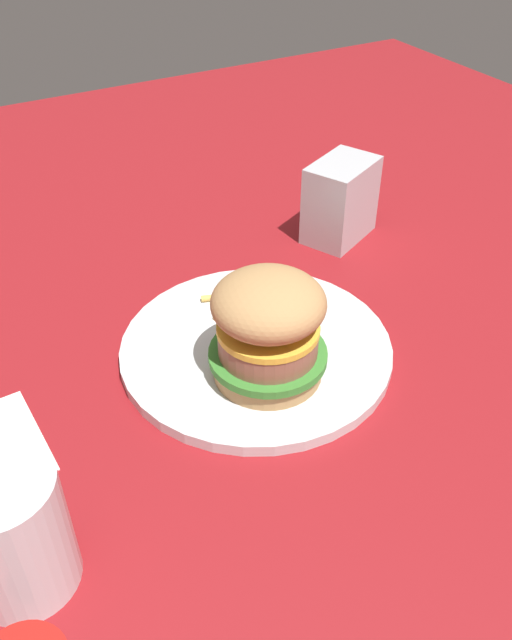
# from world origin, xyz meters

# --- Properties ---
(ground_plane) EXTENTS (1.60, 1.60, 0.00)m
(ground_plane) POSITION_xyz_m (0.00, 0.00, 0.00)
(ground_plane) COLOR maroon
(plate) EXTENTS (0.27, 0.27, 0.01)m
(plate) POSITION_xyz_m (0.03, -0.03, 0.01)
(plate) COLOR silver
(plate) RESTS_ON ground_plane
(sandwich) EXTENTS (0.11, 0.11, 0.11)m
(sandwich) POSITION_xyz_m (0.07, -0.04, 0.07)
(sandwich) COLOR tan
(sandwich) RESTS_ON plate
(fries_pile) EXTENTS (0.10, 0.11, 0.01)m
(fries_pile) POSITION_xyz_m (-0.02, 0.01, 0.02)
(fries_pile) COLOR #E5B251
(fries_pile) RESTS_ON plate
(drink_glass) EXTENTS (0.08, 0.08, 0.10)m
(drink_glass) POSITION_xyz_m (0.16, -0.29, 0.04)
(drink_glass) COLOR silver
(drink_glass) RESTS_ON ground_plane
(napkin_dispenser) EXTENTS (0.09, 0.11, 0.10)m
(napkin_dispenser) POSITION_xyz_m (-0.12, 0.17, 0.05)
(napkin_dispenser) COLOR #B7BABF
(napkin_dispenser) RESTS_ON ground_plane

